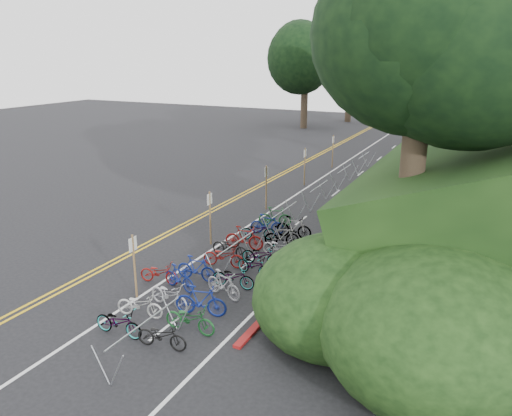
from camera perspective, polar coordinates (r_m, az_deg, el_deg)
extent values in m
plane|color=black|center=(19.71, -14.31, -8.49)|extent=(120.00, 120.00, 0.00)
cube|color=gold|center=(28.46, -4.72, 0.07)|extent=(0.12, 80.00, 0.01)
cube|color=gold|center=(28.31, -4.20, -0.01)|extent=(0.12, 80.00, 0.01)
cube|color=silver|center=(27.05, 1.03, -0.80)|extent=(0.12, 80.00, 0.01)
cube|color=silver|center=(25.64, 9.56, -2.07)|extent=(0.12, 80.00, 0.01)
cube|color=silver|center=(16.58, -10.41, -13.39)|extent=(0.10, 1.60, 0.01)
cube|color=silver|center=(21.13, -0.74, -6.10)|extent=(0.10, 1.60, 0.01)
cube|color=silver|center=(26.27, 5.18, -1.42)|extent=(0.10, 1.60, 0.01)
cube|color=silver|center=(31.71, 9.10, 1.71)|extent=(0.10, 1.60, 0.01)
cube|color=silver|center=(37.33, 11.86, 3.90)|extent=(0.10, 1.60, 0.01)
cube|color=silver|center=(43.05, 13.91, 5.51)|extent=(0.10, 1.60, 0.01)
cube|color=silver|center=(48.83, 15.48, 6.74)|extent=(0.10, 1.60, 0.01)
cube|color=maroon|center=(27.34, 11.79, -0.87)|extent=(0.25, 28.00, 0.10)
cube|color=#382819|center=(36.67, 16.86, 3.41)|extent=(1.40, 44.00, 0.16)
ellipsoid|color=#284C19|center=(18.48, 9.30, -6.39)|extent=(2.00, 2.80, 1.60)
ellipsoid|color=#284C19|center=(22.70, 15.04, -0.87)|extent=(2.60, 3.64, 2.08)
ellipsoid|color=#284C19|center=(28.16, 19.98, 3.08)|extent=(2.20, 3.08, 1.76)
ellipsoid|color=#284C19|center=(34.23, 18.80, 4.83)|extent=(3.00, 4.20, 2.40)
ellipsoid|color=#284C19|center=(40.00, 21.04, 6.52)|extent=(2.40, 3.36, 1.92)
ellipsoid|color=#284C19|center=(43.76, 23.38, 8.00)|extent=(2.80, 3.92, 2.24)
ellipsoid|color=#284C19|center=(21.26, 11.17, -3.68)|extent=(1.80, 2.52, 1.44)
ellipsoid|color=#284C19|center=(31.88, 22.39, 5.50)|extent=(3.20, 4.48, 2.56)
ellipsoid|color=black|center=(16.03, 9.41, -9.56)|extent=(5.28, 6.16, 3.52)
ellipsoid|color=black|center=(14.59, 19.84, -12.31)|extent=(6.24, 7.28, 4.16)
cylinder|color=#2D2319|center=(17.04, 17.19, 1.68)|extent=(0.80, 0.80, 5.66)
ellipsoid|color=black|center=(16.49, 18.85, 19.17)|extent=(7.73, 7.73, 7.35)
cylinder|color=#2D2319|center=(19.41, 26.67, 9.25)|extent=(0.87, 0.87, 6.96)
cylinder|color=#2D2319|center=(25.45, 24.36, 9.85)|extent=(0.85, 0.85, 6.53)
cylinder|color=#2D2319|center=(59.37, 5.53, 11.79)|extent=(0.80, 0.80, 5.66)
ellipsoid|color=black|center=(59.12, 5.68, 16.76)|extent=(7.73, 7.73, 7.35)
cylinder|color=#2D2319|center=(66.03, 10.54, 11.94)|extent=(0.78, 0.78, 5.22)
ellipsoid|color=black|center=(65.79, 10.77, 15.96)|extent=(6.77, 6.77, 6.43)
cylinder|color=#9B9FA6|center=(14.88, -12.60, -12.63)|extent=(0.05, 3.29, 0.05)
cylinder|color=#9B9FA6|center=(14.36, -17.35, -16.74)|extent=(0.54, 0.04, 1.05)
cylinder|color=#9B9FA6|center=(14.03, -15.60, -17.46)|extent=(0.54, 0.04, 1.05)
cylinder|color=#9B9FA6|center=(16.35, -9.86, -11.70)|extent=(0.54, 0.04, 1.05)
cylinder|color=#9B9FA6|center=(16.06, -8.20, -12.18)|extent=(0.54, 0.04, 1.05)
cylinder|color=#9B9FA6|center=(19.92, -2.32, -4.04)|extent=(0.05, 3.00, 0.05)
cylinder|color=#9B9FA6|center=(19.15, -5.04, -6.86)|extent=(0.58, 0.04, 1.13)
cylinder|color=#9B9FA6|center=(18.89, -3.57, -7.18)|extent=(0.58, 0.04, 1.13)
cylinder|color=#9B9FA6|center=(21.40, -1.17, -4.14)|extent=(0.58, 0.04, 1.13)
cylinder|color=#9B9FA6|center=(21.17, 0.18, -4.38)|extent=(0.58, 0.04, 1.13)
cylinder|color=#9B9FA6|center=(24.18, 3.32, -0.18)|extent=(0.05, 3.00, 0.05)
cylinder|color=#9B9FA6|center=(23.26, 1.31, -2.36)|extent=(0.58, 0.04, 1.13)
cylinder|color=#9B9FA6|center=(23.04, 2.58, -2.57)|extent=(0.58, 0.04, 1.13)
cylinder|color=#9B9FA6|center=(25.69, 3.94, -0.48)|extent=(0.58, 0.04, 1.13)
cylinder|color=#9B9FA6|center=(25.50, 5.10, -0.65)|extent=(0.58, 0.04, 1.13)
cylinder|color=#9B9FA6|center=(28.69, 7.22, 2.51)|extent=(0.05, 3.00, 0.05)
cylinder|color=#9B9FA6|center=(27.66, 5.67, 0.77)|extent=(0.58, 0.04, 1.13)
cylinder|color=#9B9FA6|center=(27.48, 6.77, 0.62)|extent=(0.58, 0.04, 1.13)
cylinder|color=#9B9FA6|center=(30.20, 7.55, 2.11)|extent=(0.58, 0.04, 1.13)
cylinder|color=#9B9FA6|center=(30.04, 8.56, 1.99)|extent=(0.58, 0.04, 1.13)
cylinder|color=#9B9FA6|center=(33.33, 10.06, 4.45)|extent=(0.05, 3.00, 0.05)
cylinder|color=#9B9FA6|center=(32.23, 8.82, 3.02)|extent=(0.58, 0.04, 1.13)
cylinder|color=#9B9FA6|center=(32.08, 9.77, 2.91)|extent=(0.58, 0.04, 1.13)
cylinder|color=#9B9FA6|center=(34.84, 10.22, 4.02)|extent=(0.58, 0.04, 1.13)
cylinder|color=#9B9FA6|center=(34.70, 11.11, 3.92)|extent=(0.58, 0.04, 1.13)
cylinder|color=#9B9FA6|center=(38.06, 12.21, 5.90)|extent=(0.05, 3.00, 0.05)
cylinder|color=#9B9FA6|center=(36.92, 11.19, 4.70)|extent=(0.58, 0.04, 1.13)
cylinder|color=#9B9FA6|center=(36.78, 12.03, 4.61)|extent=(0.58, 0.04, 1.13)
cylinder|color=#9B9FA6|center=(39.57, 12.27, 5.47)|extent=(0.58, 0.04, 1.13)
cylinder|color=#9B9FA6|center=(39.45, 13.06, 5.38)|extent=(0.58, 0.04, 1.13)
cylinder|color=brown|center=(18.19, -13.71, -6.53)|extent=(0.08, 0.08, 2.39)
cube|color=silver|center=(17.87, -13.90, -4.04)|extent=(0.02, 0.40, 0.50)
cylinder|color=brown|center=(22.65, -5.26, -1.17)|extent=(0.08, 0.08, 2.50)
cube|color=silver|center=(22.38, -5.32, 1.02)|extent=(0.02, 0.40, 0.50)
cylinder|color=brown|center=(27.72, 1.17, 2.34)|extent=(0.08, 0.08, 2.50)
cube|color=silver|center=(27.51, 1.18, 4.15)|extent=(0.02, 0.40, 0.50)
cylinder|color=brown|center=(33.11, 5.58, 4.72)|extent=(0.08, 0.08, 2.50)
cube|color=silver|center=(32.93, 5.63, 6.25)|extent=(0.02, 0.40, 0.50)
cylinder|color=brown|center=(38.68, 8.76, 6.41)|extent=(0.08, 0.08, 2.50)
cube|color=silver|center=(38.52, 8.82, 7.73)|extent=(0.02, 0.40, 0.50)
imported|color=maroon|center=(19.41, -10.98, -7.27)|extent=(0.79, 1.68, 0.85)
imported|color=slate|center=(16.33, -15.43, -12.45)|extent=(0.64, 1.74, 0.91)
imported|color=black|center=(15.43, -10.72, -14.11)|extent=(0.77, 1.68, 0.85)
imported|color=beige|center=(17.22, -13.14, -10.69)|extent=(0.86, 1.73, 0.87)
imported|color=#144C1E|center=(16.06, -7.55, -12.42)|extent=(0.67, 1.79, 0.93)
imported|color=#9E9EA3|center=(17.60, -9.88, -9.75)|extent=(0.95, 1.84, 0.92)
imported|color=navy|center=(16.91, -6.33, -10.49)|extent=(0.90, 1.86, 1.07)
imported|color=navy|center=(18.78, -8.77, -7.86)|extent=(0.81, 1.63, 0.94)
imported|color=#9E9EA3|center=(18.04, -3.74, -8.69)|extent=(0.92, 1.72, 0.99)
imported|color=navy|center=(19.39, -6.83, -6.85)|extent=(0.58, 1.69, 1.00)
imported|color=slate|center=(18.72, -2.62, -7.86)|extent=(0.76, 1.72, 0.88)
imported|color=maroon|center=(20.50, -3.72, -5.50)|extent=(0.87, 1.83, 0.92)
imported|color=slate|center=(19.68, -0.26, -6.58)|extent=(0.95, 1.72, 0.85)
imported|color=black|center=(21.37, -2.98, -4.47)|extent=(0.81, 1.87, 0.95)
imported|color=slate|center=(20.55, 0.59, -5.43)|extent=(0.63, 1.75, 0.91)
imported|color=maroon|center=(22.21, -1.36, -3.44)|extent=(0.75, 1.84, 1.07)
imported|color=#9E9EA3|center=(21.39, 2.63, -4.55)|extent=(0.92, 1.76, 0.88)
imported|color=slate|center=(23.38, 0.20, -2.60)|extent=(1.15, 1.77, 0.88)
imported|color=slate|center=(22.64, 2.97, -3.21)|extent=(0.99, 1.63, 0.95)
imported|color=navy|center=(24.06, 1.28, -1.86)|extent=(0.83, 1.74, 1.01)
imported|color=slate|center=(23.62, 4.33, -2.21)|extent=(0.56, 1.78, 1.06)
imported|color=#144C1E|center=(25.19, 2.18, -0.99)|extent=(0.97, 1.73, 1.00)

